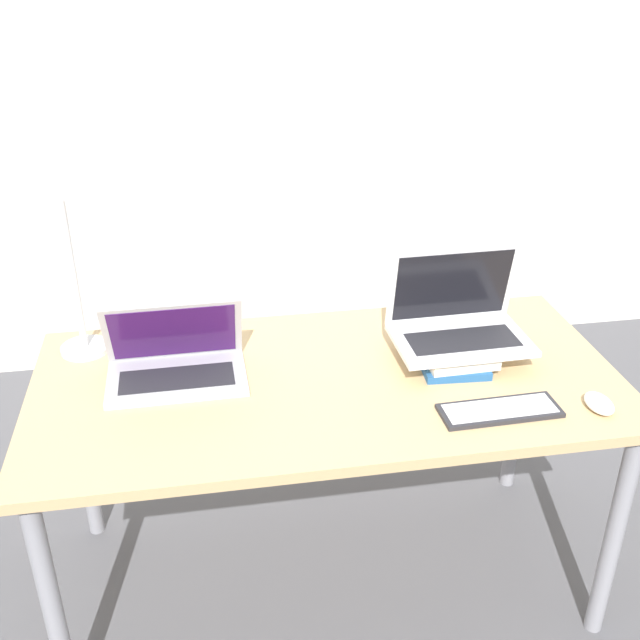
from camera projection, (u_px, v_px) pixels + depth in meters
wall_back at (264, 63)px, 3.09m from camera, size 8.00×0.05×2.70m
desk at (327, 400)px, 2.09m from camera, size 1.61×0.78×0.74m
laptop_left at (176, 363)px, 2.04m from camera, size 0.38×0.23×0.22m
book_stack at (452, 352)px, 2.12m from camera, size 0.21×0.25×0.06m
laptop_on_books at (458, 321)px, 2.11m from camera, size 0.38×0.25×0.26m
wireless_keyboard at (500, 410)px, 1.90m from camera, size 0.31×0.12×0.01m
mouse at (599, 403)px, 1.92m from camera, size 0.07×0.10×0.03m
desk_lamp at (85, 198)px, 1.95m from camera, size 0.23×0.20×0.63m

